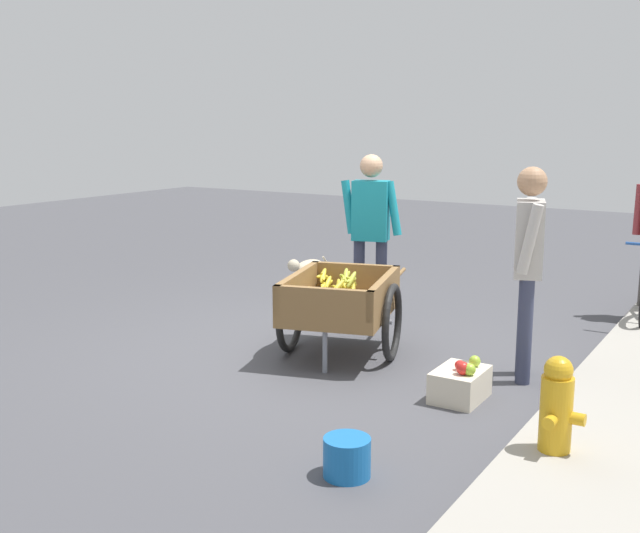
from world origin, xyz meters
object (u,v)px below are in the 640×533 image
bystander_person (528,254)px  dog (307,268)px  vendor_person (371,223)px  apple_crate (460,383)px  fire_hydrant (556,414)px  plastic_bucket (347,457)px  fruit_cart (340,304)px

bystander_person → dog: bearing=-119.1°
vendor_person → apple_crate: bearing=45.2°
fire_hydrant → plastic_bucket: 1.19m
bystander_person → fire_hydrant: bearing=23.5°
dog → fire_hydrant: fire_hydrant is taller
apple_crate → bystander_person: size_ratio=0.27×
vendor_person → apple_crate: vendor_person is taller
fruit_cart → bystander_person: (-0.22, 1.50, 0.53)m
dog → bystander_person: 3.58m
dog → apple_crate: bearing=49.9°
apple_crate → fire_hydrant: bearing=48.3°
fruit_cart → dog: size_ratio=2.69×
vendor_person → bystander_person: vendor_person is taller
dog → vendor_person: bearing=56.7°
dog → plastic_bucket: size_ratio=2.51×
fruit_cart → vendor_person: (-1.09, -0.30, 0.54)m
fire_hydrant → apple_crate: bearing=-131.7°
dog → plastic_bucket: bearing=35.5°
dog → apple_crate: (2.38, 2.83, -0.15)m
vendor_person → fire_hydrant: (2.32, 2.42, -0.64)m
vendor_person → bystander_person: (0.88, 1.80, -0.01)m
fire_hydrant → bystander_person: bystander_person is taller
vendor_person → fire_hydrant: bearing=46.2°
vendor_person → bystander_person: bearing=64.0°
apple_crate → bystander_person: 1.11m
vendor_person → apple_crate: (1.55, 1.56, -0.86)m
fruit_cart → dog: (-1.93, -1.57, -0.17)m
dog → apple_crate: size_ratio=1.52×
fruit_cart → apple_crate: fruit_cart is taller
plastic_bucket → apple_crate: 1.45m
bystander_person → apple_crate: bearing=-19.2°
fruit_cart → bystander_person: bystander_person is taller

